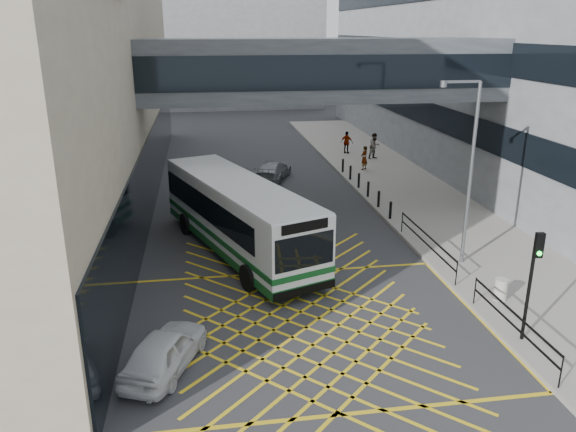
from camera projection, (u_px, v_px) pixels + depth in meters
name	position (u px, v px, depth m)	size (l,w,h in m)	color
ground	(306.00, 328.00, 18.66)	(120.00, 120.00, 0.00)	#333335
building_right	(567.00, 21.00, 41.45)	(24.09, 44.00, 20.00)	slate
building_far	(206.00, 32.00, 71.73)	(28.00, 16.00, 18.00)	slate
skybridge	(323.00, 70.00, 27.96)	(20.00, 4.10, 3.00)	#444A4F
pavement	(407.00, 191.00, 34.00)	(6.00, 54.00, 0.16)	gray
box_junction	(306.00, 328.00, 18.66)	(12.00, 9.00, 0.01)	gold
bus	(237.00, 214.00, 24.60)	(6.44, 11.66, 3.22)	silver
car_white	(164.00, 350.00, 16.21)	(1.62, 3.95, 1.26)	silver
car_dark	(225.00, 218.00, 27.01)	(1.91, 4.88, 1.53)	#222228
car_silver	(273.00, 170.00, 36.82)	(1.74, 4.11, 1.28)	gray
traffic_light	(533.00, 271.00, 16.85)	(0.27, 0.43, 3.63)	black
street_lamp	(468.00, 163.00, 22.17)	(1.69, 0.26, 7.44)	slate
litter_bin	(501.00, 289.00, 20.13)	(0.46, 0.46, 0.80)	#ADA89E
kerb_railings	(460.00, 270.00, 20.94)	(0.05, 12.54, 1.00)	black
bollards	(363.00, 185.00, 33.43)	(0.14, 10.14, 0.90)	black
pedestrian_a	(364.00, 158.00, 38.64)	(0.65, 0.46, 1.63)	gray
pedestrian_b	(375.00, 146.00, 41.85)	(0.93, 0.54, 1.90)	gray
pedestrian_c	(347.00, 142.00, 43.69)	(1.01, 0.48, 1.71)	gray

